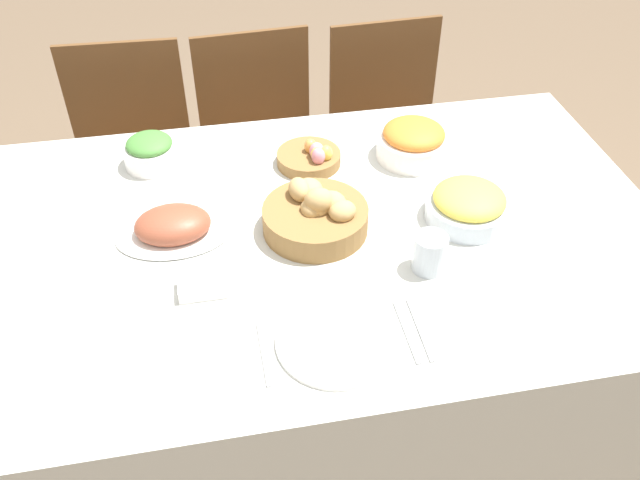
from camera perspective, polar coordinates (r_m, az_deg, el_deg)
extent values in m
plane|color=brown|center=(2.26, -0.49, -14.40)|extent=(12.00, 12.00, 0.00)
cube|color=silver|center=(1.96, -0.55, -7.92)|extent=(1.79, 1.11, 0.77)
cylinder|color=brown|center=(2.53, 3.36, 0.08)|extent=(0.03, 0.03, 0.42)
cylinder|color=brown|center=(2.65, 11.42, 1.39)|extent=(0.03, 0.03, 0.42)
cylinder|color=brown|center=(2.83, 1.11, 5.04)|extent=(0.03, 0.03, 0.42)
cylinder|color=brown|center=(2.93, 8.50, 6.05)|extent=(0.03, 0.03, 0.42)
cube|color=brown|center=(2.60, 6.45, 7.16)|extent=(0.44, 0.44, 0.02)
cube|color=brown|center=(2.65, 5.37, 13.58)|extent=(0.42, 0.04, 0.43)
cylinder|color=brown|center=(2.48, -7.75, -1.33)|extent=(0.03, 0.03, 0.42)
cylinder|color=brown|center=(2.53, 0.92, 0.15)|extent=(0.03, 0.03, 0.42)
cylinder|color=brown|center=(2.78, -8.97, 3.85)|extent=(0.03, 0.03, 0.42)
cylinder|color=brown|center=(2.83, -1.17, 5.08)|extent=(0.03, 0.03, 0.42)
cube|color=brown|center=(2.52, -4.49, 6.03)|extent=(0.45, 0.45, 0.02)
cube|color=brown|center=(2.57, -5.65, 12.64)|extent=(0.42, 0.05, 0.43)
cylinder|color=brown|center=(2.54, -19.09, -2.36)|extent=(0.03, 0.03, 0.42)
cylinder|color=brown|center=(2.49, -10.37, -1.56)|extent=(0.03, 0.03, 0.42)
cylinder|color=brown|center=(2.84, -18.26, 2.92)|extent=(0.03, 0.03, 0.42)
cylinder|color=brown|center=(2.79, -10.45, 3.74)|extent=(0.03, 0.03, 0.42)
cube|color=brown|center=(2.53, -15.40, 4.68)|extent=(0.44, 0.44, 0.02)
cube|color=brown|center=(2.58, -16.02, 11.34)|extent=(0.42, 0.03, 0.43)
cylinder|color=olive|center=(1.68, -0.40, 1.77)|extent=(0.26, 0.26, 0.07)
ellipsoid|color=tan|center=(1.64, -0.09, 3.42)|extent=(0.08, 0.07, 0.06)
ellipsoid|color=tan|center=(1.70, -0.89, 4.20)|extent=(0.08, 0.09, 0.06)
ellipsoid|color=tan|center=(1.65, -0.57, 2.74)|extent=(0.08, 0.08, 0.05)
ellipsoid|color=tan|center=(1.65, -0.33, 2.78)|extent=(0.09, 0.07, 0.05)
ellipsoid|color=tan|center=(1.65, 1.09, 3.14)|extent=(0.09, 0.09, 0.06)
ellipsoid|color=tan|center=(1.68, -1.74, 4.25)|extent=(0.06, 0.08, 0.06)
ellipsoid|color=tan|center=(1.63, 1.90, 2.44)|extent=(0.08, 0.08, 0.05)
cylinder|color=olive|center=(1.92, -0.96, 6.89)|extent=(0.18, 0.18, 0.03)
ellipsoid|color=#F4D151|center=(1.88, 0.52, 7.32)|extent=(0.04, 0.04, 0.05)
ellipsoid|color=pink|center=(1.89, -0.28, 7.49)|extent=(0.04, 0.04, 0.05)
ellipsoid|color=#F29E4C|center=(1.91, -0.81, 7.90)|extent=(0.03, 0.03, 0.04)
ellipsoid|color=pink|center=(1.87, -0.14, 7.06)|extent=(0.04, 0.04, 0.05)
ellipsoid|color=#F4D151|center=(1.88, -0.23, 7.23)|extent=(0.04, 0.04, 0.05)
ellipsoid|color=white|center=(1.72, -12.18, 0.60)|extent=(0.29, 0.20, 0.01)
ellipsoid|color=brown|center=(1.70, -12.30, 1.28)|extent=(0.19, 0.14, 0.08)
cylinder|color=white|center=(1.97, -14.03, 6.93)|extent=(0.15, 0.15, 0.06)
ellipsoid|color=#478438|center=(1.95, -14.21, 7.87)|extent=(0.13, 0.13, 0.05)
cylinder|color=silver|center=(1.75, 12.31, 2.46)|extent=(0.21, 0.21, 0.05)
ellipsoid|color=#F4DB4C|center=(1.73, 12.49, 3.45)|extent=(0.18, 0.18, 0.06)
cylinder|color=white|center=(1.96, 7.81, 7.80)|extent=(0.21, 0.21, 0.07)
ellipsoid|color=orange|center=(1.94, 7.93, 8.89)|extent=(0.17, 0.17, 0.06)
cylinder|color=white|center=(1.43, 1.36, -8.48)|extent=(0.26, 0.26, 0.01)
cube|color=#B7B7BC|center=(1.41, -4.78, -9.38)|extent=(0.01, 0.18, 0.00)
cube|color=#B7B7BC|center=(1.46, 7.29, -7.63)|extent=(0.01, 0.18, 0.00)
cube|color=#B7B7BC|center=(1.47, 8.42, -7.45)|extent=(0.01, 0.18, 0.00)
cylinder|color=silver|center=(1.58, 9.22, -1.09)|extent=(0.08, 0.08, 0.09)
cube|color=white|center=(1.54, -9.82, -3.85)|extent=(0.11, 0.07, 0.03)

